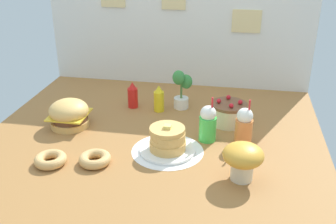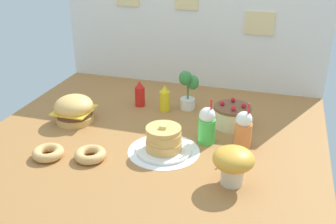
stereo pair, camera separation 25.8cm
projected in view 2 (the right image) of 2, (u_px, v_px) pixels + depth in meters
The scene contains 14 objects.
ground_plane at pixel (150, 142), 2.59m from camera, with size 2.20×2.14×0.02m, color #9E6B38.
back_wall at pixel (191, 26), 3.30m from camera, with size 2.20×0.04×1.01m.
doily_mat at pixel (164, 151), 2.46m from camera, with size 0.44×0.44×0.00m, color white.
burger at pixel (74, 109), 2.80m from camera, with size 0.27×0.27×0.19m.
pancake_stack at pixel (164, 141), 2.43m from camera, with size 0.34×0.34×0.18m.
layer_cake at pixel (232, 116), 2.73m from camera, with size 0.25×0.25×0.18m.
ketchup_bottle at pixel (140, 94), 3.05m from camera, with size 0.08×0.08×0.20m.
mustard_bottle at pixel (165, 99), 2.97m from camera, with size 0.08×0.08×0.20m.
cream_soda_cup at pixel (207, 125), 2.52m from camera, with size 0.11×0.11×0.30m.
orange_float_cup at pixel (243, 130), 2.46m from camera, with size 0.11×0.11×0.30m.
donut_pink_glaze at pixel (48, 153), 2.39m from camera, with size 0.19×0.19×0.06m.
donut_chocolate at pixel (90, 154), 2.37m from camera, with size 0.19×0.19×0.06m.
potted_plant at pixel (188, 88), 2.97m from camera, with size 0.15×0.12×0.31m.
mushroom_stool at pixel (233, 162), 2.10m from camera, with size 0.22×0.22×0.21m.
Camera 2 is at (0.76, -2.14, 1.25)m, focal length 42.80 mm.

